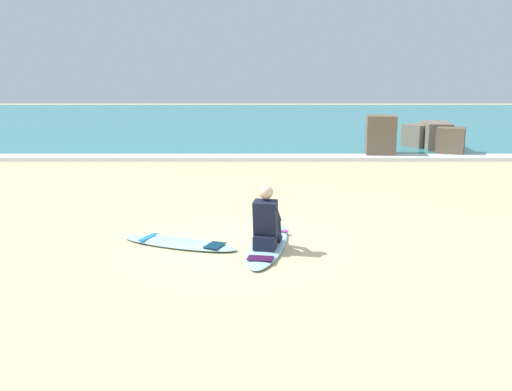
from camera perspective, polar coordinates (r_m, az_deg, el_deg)
ground_plane at (r=8.93m, az=-1.33°, el=-5.07°), size 80.00×80.00×0.00m
sea at (r=31.34m, az=-0.31°, el=7.42°), size 80.00×28.00×0.10m
breaking_foam at (r=17.72m, az=-0.62°, el=3.76°), size 80.00×0.90×0.11m
surfboard_main at (r=8.91m, az=1.30°, el=-4.87°), size 0.91×2.48×0.08m
surfer_seated at (r=8.59m, az=1.14°, el=-2.74°), size 0.47×0.75×0.95m
surfboard_spare_near at (r=9.07m, az=-7.52°, el=-4.66°), size 2.01×1.22×0.08m
rock_outcrop_distant at (r=19.74m, az=15.97°, el=5.51°), size 3.33×3.03×1.30m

